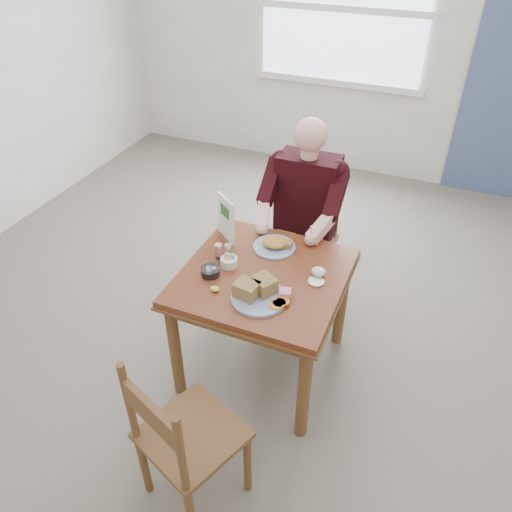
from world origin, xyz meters
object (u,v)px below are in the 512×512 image
at_px(diner, 304,205).
at_px(chair_far, 305,239).
at_px(far_plate, 275,244).
at_px(near_plate, 258,292).
at_px(chair_near, 184,440).
at_px(table, 263,288).

bearing_deg(diner, chair_far, 90.01).
bearing_deg(far_plate, chair_far, 86.99).
distance_m(diner, near_plate, 0.91).
xyz_separation_m(diner, far_plate, (-0.03, -0.45, -0.03)).
xyz_separation_m(chair_far, far_plate, (-0.03, -0.54, 0.30)).
xyz_separation_m(chair_near, diner, (0.01, 1.66, 0.33)).
bearing_deg(chair_far, chair_near, -90.19).
distance_m(table, chair_far, 0.81).
bearing_deg(diner, far_plate, -93.60).
bearing_deg(chair_far, diner, -89.99).
distance_m(diner, far_plate, 0.45).
bearing_deg(far_plate, diner, 86.40).
bearing_deg(near_plate, far_plate, 99.85).
bearing_deg(far_plate, near_plate, -80.15).
distance_m(table, far_plate, 0.29).
xyz_separation_m(chair_far, diner, (0.00, -0.09, 0.33)).
xyz_separation_m(table, chair_far, (0.00, 0.80, -0.16)).
height_order(chair_near, near_plate, chair_near).
bearing_deg(far_plate, chair_near, -88.93).
bearing_deg(table, near_plate, -75.72).
bearing_deg(chair_far, near_plate, -87.09).
bearing_deg(chair_far, far_plate, -93.01).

